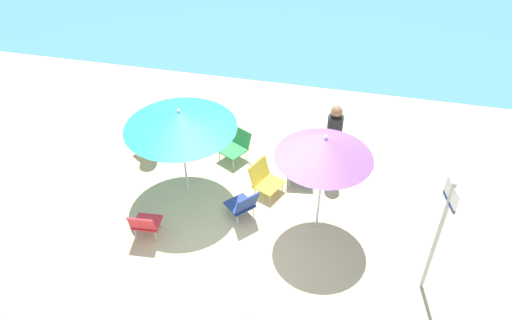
% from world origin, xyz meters
% --- Properties ---
extents(ground_plane, '(40.00, 40.00, 0.00)m').
position_xyz_m(ground_plane, '(0.00, 0.00, 0.00)').
color(ground_plane, '#CCB789').
extents(umbrella_teal, '(2.01, 2.01, 1.87)m').
position_xyz_m(umbrella_teal, '(-1.35, 1.13, 1.65)').
color(umbrella_teal, silver).
rests_on(umbrella_teal, ground_plane).
extents(umbrella_purple, '(1.59, 1.59, 2.05)m').
position_xyz_m(umbrella_purple, '(1.22, 0.69, 1.80)').
color(umbrella_purple, silver).
rests_on(umbrella_purple, ground_plane).
extents(beach_chair_a, '(0.58, 0.58, 0.70)m').
position_xyz_m(beach_chair_a, '(0.73, 1.94, 0.37)').
color(beach_chair_a, navy).
rests_on(beach_chair_a, ground_plane).
extents(beach_chair_b, '(0.49, 0.52, 0.63)m').
position_xyz_m(beach_chair_b, '(-1.64, -0.20, 0.34)').
color(beach_chair_b, red).
rests_on(beach_chair_b, ground_plane).
extents(beach_chair_c, '(0.70, 0.69, 0.62)m').
position_xyz_m(beach_chair_c, '(0.10, 1.44, 0.31)').
color(beach_chair_c, gold).
rests_on(beach_chair_c, ground_plane).
extents(beach_chair_d, '(0.63, 0.63, 0.67)m').
position_xyz_m(beach_chair_d, '(-1.89, 2.43, 0.36)').
color(beach_chair_d, white).
rests_on(beach_chair_d, ground_plane).
extents(beach_chair_e, '(0.69, 0.68, 0.67)m').
position_xyz_m(beach_chair_e, '(-0.11, 0.62, 0.35)').
color(beach_chair_e, navy).
rests_on(beach_chair_e, ground_plane).
extents(beach_chair_f, '(0.71, 0.74, 0.61)m').
position_xyz_m(beach_chair_f, '(-0.68, 2.33, 0.33)').
color(beach_chair_f, '#33934C').
rests_on(beach_chair_f, ground_plane).
extents(person_a, '(0.57, 0.52, 0.93)m').
position_xyz_m(person_a, '(-2.48, 1.94, 0.45)').
color(person_a, silver).
rests_on(person_a, ground_plane).
extents(person_b, '(0.29, 0.29, 1.62)m').
position_xyz_m(person_b, '(1.29, 2.21, 0.83)').
color(person_b, black).
rests_on(person_b, ground_plane).
extents(warning_sign, '(0.13, 0.42, 2.19)m').
position_xyz_m(warning_sign, '(3.02, -0.21, 1.39)').
color(warning_sign, '#ADADB2').
rests_on(warning_sign, ground_plane).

